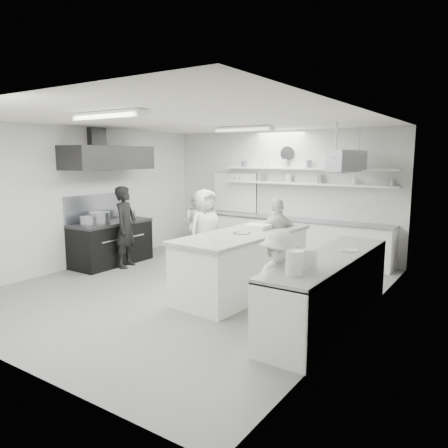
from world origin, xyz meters
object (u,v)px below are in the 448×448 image
Objects in this scene: stove at (111,244)px; right_counter at (329,291)px; cook_stove at (126,227)px; prep_island at (243,264)px; back_counter at (285,238)px; cook_back at (197,224)px.

stove is 5.28m from right_counter.
prep_island is at bearing -111.13° from cook_stove.
stove is 4.03m from back_counter.
right_counter is 1.82m from prep_island.
cook_back reaches higher than stove.
cook_stove is at bearing -178.73° from prep_island.
stove is at bearing 71.44° from cook_stove.
cook_stove is at bearing -130.95° from back_counter.
back_counter is 4.13m from right_counter.
back_counter is 2.16m from cook_back.
cook_stove is at bearing 0.59° from stove.
prep_island is at bearing 134.59° from cook_back.
prep_island reaches higher than right_counter.
cook_stove is (-4.78, 0.60, 0.41)m from right_counter.
prep_island is (0.60, -2.90, 0.05)m from back_counter.
back_counter is 2.96m from prep_island.
cook_back is (1.00, 1.82, 0.31)m from stove.
stove is 0.36× the size of back_counter.
right_counter is 2.18× the size of cook_back.
back_counter is at bearing 124.65° from right_counter.
prep_island is (-1.75, 0.50, 0.04)m from right_counter.
prep_island is at bearing -1.63° from stove.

